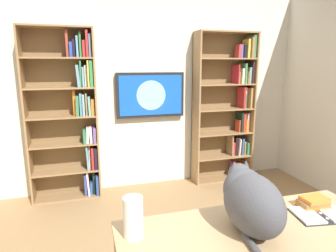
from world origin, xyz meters
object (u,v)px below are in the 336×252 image
object	(u,v)px
bookshelf_left	(230,109)
paper_towel_roll	(133,217)
cat	(250,199)
open_binder	(320,215)
wall_mounted_tv	(151,95)
bookshelf_right	(71,114)
desk	(259,248)
desk_book_stack	(313,203)

from	to	relation	value
bookshelf_left	paper_towel_roll	distance (m)	2.93
cat	open_binder	distance (m)	0.55
wall_mounted_tv	open_binder	size ratio (longest dim) A/B	2.58
paper_towel_roll	cat	bearing A→B (deg)	170.10
bookshelf_left	wall_mounted_tv	bearing A→B (deg)	-4.10
bookshelf_right	desk	bearing A→B (deg)	113.81
desk	cat	xyz separation A→B (m)	(0.05, -0.04, 0.30)
bookshelf_left	desk	world-z (taller)	bookshelf_left
open_binder	desk_book_stack	xyz separation A→B (m)	(-0.04, -0.10, 0.03)
paper_towel_roll	open_binder	bearing A→B (deg)	174.70
bookshelf_right	desk_book_stack	size ratio (longest dim) A/B	11.07
bookshelf_left	desk	distance (m)	2.72
open_binder	wall_mounted_tv	bearing A→B (deg)	-78.27
wall_mounted_tv	desk	distance (m)	2.62
paper_towel_roll	bookshelf_right	bearing A→B (deg)	-80.62
bookshelf_left	open_binder	xyz separation A→B (m)	(0.63, 2.41, -0.30)
bookshelf_right	paper_towel_roll	bearing A→B (deg)	99.38
wall_mounted_tv	cat	bearing A→B (deg)	90.01
cat	paper_towel_roll	size ratio (longest dim) A/B	2.49
desk_book_stack	wall_mounted_tv	bearing A→B (deg)	-76.96
cat	bookshelf_right	bearing A→B (deg)	-66.92
open_binder	paper_towel_roll	bearing A→B (deg)	-5.30
wall_mounted_tv	paper_towel_roll	size ratio (longest dim) A/B	3.98
bookshelf_left	cat	distance (m)	2.68
wall_mounted_tv	open_binder	xyz separation A→B (m)	(-0.52, 2.50, -0.52)
paper_towel_roll	desk_book_stack	xyz separation A→B (m)	(-1.20, 0.01, -0.08)
open_binder	desk	bearing A→B (deg)	5.63
desk	cat	world-z (taller)	cat
desk_book_stack	open_binder	bearing A→B (deg)	70.11
bookshelf_left	cat	world-z (taller)	bookshelf_left
bookshelf_left	bookshelf_right	world-z (taller)	bookshelf_left
bookshelf_right	desk	world-z (taller)	bookshelf_right
desk	desk_book_stack	xyz separation A→B (m)	(-0.50, -0.15, 0.14)
cat	desk_book_stack	distance (m)	0.58
cat	open_binder	bearing A→B (deg)	-179.45
wall_mounted_tv	cat	world-z (taller)	wall_mounted_tv
desk	open_binder	distance (m)	0.48
desk	wall_mounted_tv	bearing A→B (deg)	-88.76
bookshelf_left	wall_mounted_tv	size ratio (longest dim) A/B	2.30
wall_mounted_tv	open_binder	bearing A→B (deg)	101.73
cat	desk_book_stack	size ratio (longest dim) A/B	3.02
cat	open_binder	world-z (taller)	cat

